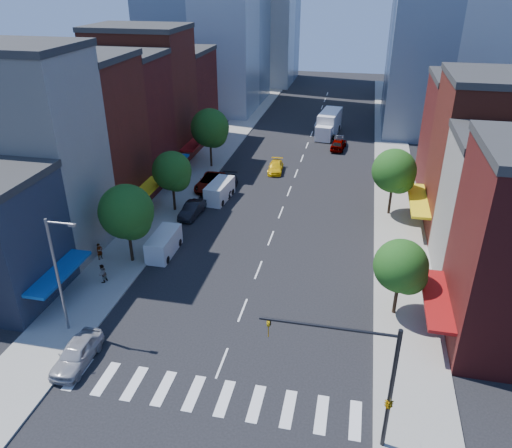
{
  "coord_description": "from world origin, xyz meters",
  "views": [
    {
      "loc": [
        7.64,
        -24.68,
        23.69
      ],
      "look_at": [
        -0.03,
        11.12,
        5.0
      ],
      "focal_mm": 35.0,
      "sensor_mm": 36.0,
      "label": 1
    }
  ],
  "objects_px": {
    "box_truck": "(329,124)",
    "pedestrian_near": "(100,251)",
    "pedestrian_far": "(102,273)",
    "parked_car_rear": "(225,185)",
    "cargo_van_near": "(163,244)",
    "traffic_car_far": "(338,144)",
    "traffic_car_oncoming": "(339,139)",
    "parked_car_front": "(77,353)",
    "cargo_van_far": "(219,191)",
    "parked_car_second": "(192,210)",
    "taxi": "(276,167)",
    "parked_car_third": "(210,182)"
  },
  "relations": [
    {
      "from": "box_truck",
      "to": "pedestrian_near",
      "type": "xyz_separation_m",
      "value": [
        -17.07,
        -43.61,
        -0.77
      ]
    },
    {
      "from": "pedestrian_near",
      "to": "pedestrian_far",
      "type": "distance_m",
      "value": 3.99
    },
    {
      "from": "pedestrian_near",
      "to": "pedestrian_far",
      "type": "xyz_separation_m",
      "value": [
        2.05,
        -3.42,
        0.04
      ]
    },
    {
      "from": "parked_car_rear",
      "to": "cargo_van_near",
      "type": "bearing_deg",
      "value": -97.44
    },
    {
      "from": "traffic_car_far",
      "to": "pedestrian_far",
      "type": "height_order",
      "value": "pedestrian_far"
    },
    {
      "from": "parked_car_rear",
      "to": "traffic_car_far",
      "type": "distance_m",
      "value": 22.27
    },
    {
      "from": "traffic_car_far",
      "to": "box_truck",
      "type": "height_order",
      "value": "box_truck"
    },
    {
      "from": "parked_car_rear",
      "to": "cargo_van_near",
      "type": "distance_m",
      "value": 15.6
    },
    {
      "from": "cargo_van_near",
      "to": "traffic_car_oncoming",
      "type": "relative_size",
      "value": 1.17
    },
    {
      "from": "parked_car_rear",
      "to": "box_truck",
      "type": "xyz_separation_m",
      "value": [
        10.13,
        25.81,
        0.91
      ]
    },
    {
      "from": "traffic_car_far",
      "to": "parked_car_front",
      "type": "bearing_deg",
      "value": 78.84
    },
    {
      "from": "traffic_car_far",
      "to": "traffic_car_oncoming",
      "type": "bearing_deg",
      "value": -83.06
    },
    {
      "from": "parked_car_front",
      "to": "box_truck",
      "type": "xyz_separation_m",
      "value": [
        12.13,
        56.21,
        0.9
      ]
    },
    {
      "from": "cargo_van_near",
      "to": "cargo_van_far",
      "type": "bearing_deg",
      "value": 82.31
    },
    {
      "from": "parked_car_second",
      "to": "cargo_van_near",
      "type": "xyz_separation_m",
      "value": [
        0.02,
        -8.28,
        0.28
      ]
    },
    {
      "from": "pedestrian_near",
      "to": "taxi",
      "type": "bearing_deg",
      "value": 1.66
    },
    {
      "from": "parked_car_third",
      "to": "pedestrian_far",
      "type": "height_order",
      "value": "pedestrian_far"
    },
    {
      "from": "parked_car_third",
      "to": "parked_car_rear",
      "type": "distance_m",
      "value": 2.05
    },
    {
      "from": "cargo_van_far",
      "to": "box_truck",
      "type": "xyz_separation_m",
      "value": [
        10.14,
        28.35,
        0.65
      ]
    },
    {
      "from": "parked_car_third",
      "to": "cargo_van_far",
      "type": "xyz_separation_m",
      "value": [
        1.99,
        -2.99,
        0.24
      ]
    },
    {
      "from": "parked_car_second",
      "to": "parked_car_front",
      "type": "bearing_deg",
      "value": -85.76
    },
    {
      "from": "traffic_car_far",
      "to": "taxi",
      "type": "bearing_deg",
      "value": 60.8
    },
    {
      "from": "pedestrian_far",
      "to": "traffic_car_far",
      "type": "bearing_deg",
      "value": 168.57
    },
    {
      "from": "traffic_car_oncoming",
      "to": "cargo_van_near",
      "type": "bearing_deg",
      "value": 65.74
    },
    {
      "from": "parked_car_third",
      "to": "pedestrian_near",
      "type": "distance_m",
      "value": 18.91
    },
    {
      "from": "cargo_van_near",
      "to": "box_truck",
      "type": "xyz_separation_m",
      "value": [
        11.83,
        41.31,
        0.7
      ]
    },
    {
      "from": "cargo_van_near",
      "to": "cargo_van_far",
      "type": "xyz_separation_m",
      "value": [
        1.69,
        12.96,
        0.04
      ]
    },
    {
      "from": "parked_car_second",
      "to": "traffic_car_far",
      "type": "distance_m",
      "value": 29.37
    },
    {
      "from": "parked_car_front",
      "to": "parked_car_second",
      "type": "xyz_separation_m",
      "value": [
        0.28,
        23.18,
        -0.08
      ]
    },
    {
      "from": "traffic_car_oncoming",
      "to": "traffic_car_far",
      "type": "xyz_separation_m",
      "value": [
        0.1,
        -2.82,
        0.14
      ]
    },
    {
      "from": "cargo_van_far",
      "to": "parked_car_front",
      "type": "bearing_deg",
      "value": -88.76
    },
    {
      "from": "parked_car_rear",
      "to": "pedestrian_near",
      "type": "relative_size",
      "value": 3.49
    },
    {
      "from": "cargo_van_near",
      "to": "parked_car_rear",
      "type": "bearing_deg",
      "value": 83.47
    },
    {
      "from": "parked_car_third",
      "to": "traffic_car_far",
      "type": "relative_size",
      "value": 1.23
    },
    {
      "from": "taxi",
      "to": "cargo_van_near",
      "type": "bearing_deg",
      "value": -109.75
    },
    {
      "from": "traffic_car_oncoming",
      "to": "pedestrian_far",
      "type": "bearing_deg",
      "value": 64.51
    },
    {
      "from": "pedestrian_far",
      "to": "cargo_van_near",
      "type": "bearing_deg",
      "value": 162.62
    },
    {
      "from": "parked_car_rear",
      "to": "cargo_van_near",
      "type": "xyz_separation_m",
      "value": [
        -1.7,
        -15.5,
        0.21
      ]
    },
    {
      "from": "parked_car_second",
      "to": "box_truck",
      "type": "height_order",
      "value": "box_truck"
    },
    {
      "from": "parked_car_front",
      "to": "traffic_car_oncoming",
      "type": "xyz_separation_m",
      "value": [
        14.1,
        51.86,
        -0.14
      ]
    },
    {
      "from": "parked_car_front",
      "to": "parked_car_third",
      "type": "distance_m",
      "value": 30.85
    },
    {
      "from": "parked_car_rear",
      "to": "cargo_van_far",
      "type": "xyz_separation_m",
      "value": [
        -0.01,
        -2.54,
        0.26
      ]
    },
    {
      "from": "cargo_van_far",
      "to": "pedestrian_near",
      "type": "relative_size",
      "value": 3.28
    },
    {
      "from": "parked_car_front",
      "to": "parked_car_third",
      "type": "bearing_deg",
      "value": 89.25
    },
    {
      "from": "parked_car_front",
      "to": "pedestrian_far",
      "type": "distance_m",
      "value": 9.63
    },
    {
      "from": "parked_car_front",
      "to": "traffic_car_far",
      "type": "height_order",
      "value": "traffic_car_far"
    },
    {
      "from": "traffic_car_far",
      "to": "parked_car_third",
      "type": "bearing_deg",
      "value": 57.01
    },
    {
      "from": "cargo_van_near",
      "to": "pedestrian_far",
      "type": "height_order",
      "value": "cargo_van_near"
    },
    {
      "from": "taxi",
      "to": "pedestrian_near",
      "type": "relative_size",
      "value": 2.82
    },
    {
      "from": "parked_car_front",
      "to": "pedestrian_far",
      "type": "height_order",
      "value": "pedestrian_far"
    }
  ]
}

